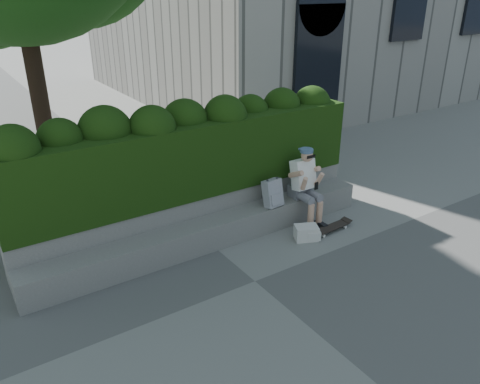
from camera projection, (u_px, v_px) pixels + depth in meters
ground at (255, 281)px, 6.78m from camera, size 80.00×80.00×0.00m
bench_ledge at (211, 233)px, 7.64m from camera, size 6.00×0.45×0.45m
planter_wall at (197, 214)px, 7.94m from camera, size 6.00×0.50×0.75m
hedge at (188, 156)px, 7.72m from camera, size 6.00×1.00×1.20m
person at (305, 183)px, 8.20m from camera, size 0.40×0.76×1.38m
skateboard at (331, 227)px, 8.14m from camera, size 0.78×0.24×0.08m
backpack_plaid at (273, 193)px, 7.97m from camera, size 0.34×0.20×0.47m
backpack_ground at (306, 233)px, 7.85m from camera, size 0.46×0.41×0.25m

